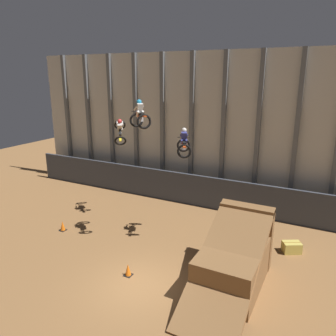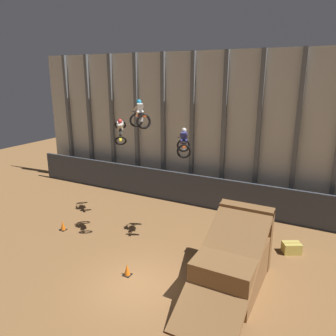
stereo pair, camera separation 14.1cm
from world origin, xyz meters
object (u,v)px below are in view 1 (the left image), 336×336
object	(u,v)px
rider_bike_left_air	(120,130)
hay_bale_trackside	(292,247)
dirt_ramp	(235,260)
traffic_cone_arena_edge	(63,226)
traffic_cone_near_ramp	(128,270)
rider_bike_center_air	(140,116)
rider_bike_right_air	(184,144)

from	to	relation	value
rider_bike_left_air	hay_bale_trackside	world-z (taller)	rider_bike_left_air
dirt_ramp	traffic_cone_arena_edge	distance (m)	10.45
dirt_ramp	traffic_cone_near_ramp	size ratio (longest dim) A/B	10.48
traffic_cone_arena_edge	rider_bike_center_air	bearing A→B (deg)	14.05
dirt_ramp	hay_bale_trackside	xyz separation A→B (m)	(1.95, 3.82, -0.78)
rider_bike_right_air	hay_bale_trackside	distance (m)	7.74
traffic_cone_near_ramp	hay_bale_trackside	bearing A→B (deg)	41.31
rider_bike_center_air	traffic_cone_near_ramp	distance (m)	7.43
dirt_ramp	rider_bike_right_air	bearing A→B (deg)	145.35
traffic_cone_near_ramp	hay_bale_trackside	xyz separation A→B (m)	(6.38, 5.61, -0.00)
dirt_ramp	traffic_cone_near_ramp	xyz separation A→B (m)	(-4.43, -1.79, -0.78)
traffic_cone_near_ramp	hay_bale_trackside	distance (m)	8.50
rider_bike_center_air	traffic_cone_arena_edge	world-z (taller)	rider_bike_center_air
rider_bike_left_air	hay_bale_trackside	distance (m)	11.77
dirt_ramp	rider_bike_center_air	size ratio (longest dim) A/B	3.68
dirt_ramp	hay_bale_trackside	world-z (taller)	dirt_ramp
traffic_cone_near_ramp	hay_bale_trackside	size ratio (longest dim) A/B	0.54
dirt_ramp	rider_bike_right_air	world-z (taller)	rider_bike_right_air
traffic_cone_near_ramp	traffic_cone_arena_edge	size ratio (longest dim) A/B	1.00
traffic_cone_arena_edge	hay_bale_trackside	world-z (taller)	traffic_cone_arena_edge
traffic_cone_near_ramp	rider_bike_center_air	bearing A→B (deg)	110.32
rider_bike_center_air	rider_bike_right_air	world-z (taller)	rider_bike_center_air
dirt_ramp	rider_bike_right_air	distance (m)	6.25
rider_bike_left_air	rider_bike_center_air	size ratio (longest dim) A/B	1.08
rider_bike_right_air	hay_bale_trackside	xyz separation A→B (m)	(5.62, 1.29, -5.16)
rider_bike_left_air	rider_bike_right_air	distance (m)	5.01
rider_bike_right_air	traffic_cone_near_ramp	world-z (taller)	rider_bike_right_air
rider_bike_left_air	traffic_cone_near_ramp	xyz separation A→B (m)	(4.10, -5.51, -5.34)
rider_bike_left_air	rider_bike_right_air	size ratio (longest dim) A/B	1.01
rider_bike_left_air	traffic_cone_near_ramp	bearing A→B (deg)	-88.57
rider_bike_left_air	traffic_cone_near_ramp	size ratio (longest dim) A/B	3.06
rider_bike_left_air	rider_bike_center_air	world-z (taller)	rider_bike_center_air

